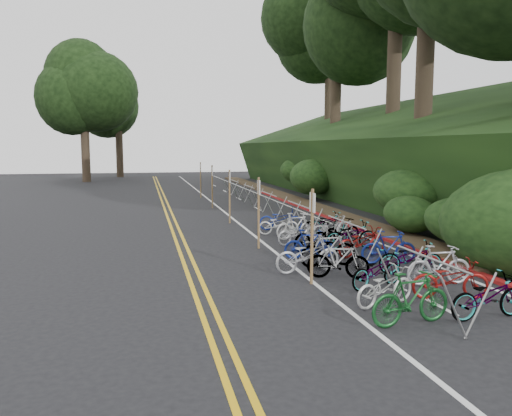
{
  "coord_description": "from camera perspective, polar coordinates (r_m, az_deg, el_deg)",
  "views": [
    {
      "loc": [
        -3.28,
        -11.77,
        3.53
      ],
      "look_at": [
        0.74,
        6.06,
        1.3
      ],
      "focal_mm": 35.0,
      "sensor_mm": 36.0,
      "label": 1
    }
  ],
  "objects": [
    {
      "name": "bike_rack_front",
      "position": [
        11.0,
        19.26,
        -7.26
      ],
      "size": [
        1.19,
        2.69,
        1.27
      ],
      "color": "gray",
      "rests_on": "ground"
    },
    {
      "name": "bike_racks_rest",
      "position": [
        25.7,
        1.5,
        0.98
      ],
      "size": [
        1.14,
        23.0,
        1.17
      ],
      "color": "gray",
      "rests_on": "ground"
    },
    {
      "name": "red_curb",
      "position": [
        25.65,
        7.9,
        -0.91
      ],
      "size": [
        0.25,
        28.0,
        0.1
      ],
      "primitive_type": "cube",
      "color": "maroon",
      "rests_on": "ground"
    },
    {
      "name": "ground",
      "position": [
        12.72,
        2.78,
        -9.17
      ],
      "size": [
        120.0,
        120.0,
        0.0
      ],
      "primitive_type": "plane",
      "color": "black",
      "rests_on": "ground"
    },
    {
      "name": "tree_cluster",
      "position": [
        37.53,
        8.72,
        21.97
      ],
      "size": [
        34.14,
        55.45,
        21.43
      ],
      "color": "#2D2319",
      "rests_on": "ground"
    },
    {
      "name": "embankment",
      "position": [
        34.84,
        15.13,
        5.13
      ],
      "size": [
        14.3,
        48.14,
        9.11
      ],
      "color": "black",
      "rests_on": "ground"
    },
    {
      "name": "bike_front",
      "position": [
        14.24,
        5.92,
        -5.34
      ],
      "size": [
        0.86,
        1.99,
        1.02
      ],
      "primitive_type": "imported",
      "rotation": [
        0.0,
        0.0,
        1.67
      ],
      "color": "#9E9EA3",
      "rests_on": "ground"
    },
    {
      "name": "signpost_near",
      "position": [
        12.89,
        6.42,
        -2.51
      ],
      "size": [
        0.08,
        0.4,
        2.48
      ],
      "color": "brown",
      "rests_on": "ground"
    },
    {
      "name": "signposts_rest",
      "position": [
        26.15,
        -4.15,
        2.33
      ],
      "size": [
        0.08,
        18.4,
        2.5
      ],
      "color": "brown",
      "rests_on": "ground"
    },
    {
      "name": "road_markings",
      "position": [
        22.5,
        -2.54,
        -2.07
      ],
      "size": [
        7.47,
        80.0,
        0.01
      ],
      "color": "gold",
      "rests_on": "ground"
    },
    {
      "name": "bike_valet",
      "position": [
        15.89,
        10.65,
        -4.21
      ],
      "size": [
        3.21,
        13.54,
        1.09
      ],
      "color": "#144C1E",
      "rests_on": "ground"
    }
  ]
}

